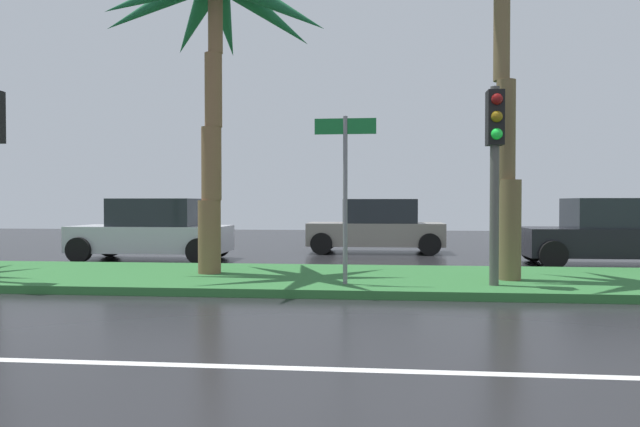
{
  "coord_description": "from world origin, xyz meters",
  "views": [
    {
      "loc": [
        0.35,
        -3.48,
        1.61
      ],
      "look_at": [
        -1.34,
        13.46,
        1.29
      ],
      "focal_mm": 32.26,
      "sensor_mm": 36.0,
      "label": 1
    }
  ],
  "objects_px": {
    "car_in_traffic_leading": "(153,231)",
    "car_in_traffic_second": "(377,227)",
    "palm_tree_centre_left": "(215,16)",
    "car_in_traffic_third": "(611,233)",
    "traffic_signal_median_right": "(495,149)",
    "street_name_sign": "(345,176)"
  },
  "relations": [
    {
      "from": "traffic_signal_median_right",
      "to": "car_in_traffic_second",
      "type": "xyz_separation_m",
      "value": [
        -2.07,
        8.18,
        -1.73
      ]
    },
    {
      "from": "car_in_traffic_second",
      "to": "palm_tree_centre_left",
      "type": "bearing_deg",
      "value": 64.73
    },
    {
      "from": "car_in_traffic_second",
      "to": "car_in_traffic_third",
      "type": "bearing_deg",
      "value": 152.08
    },
    {
      "from": "palm_tree_centre_left",
      "to": "car_in_traffic_third",
      "type": "height_order",
      "value": "palm_tree_centre_left"
    },
    {
      "from": "street_name_sign",
      "to": "car_in_traffic_third",
      "type": "distance_m",
      "value": 8.38
    },
    {
      "from": "street_name_sign",
      "to": "car_in_traffic_second",
      "type": "bearing_deg",
      "value": 86.17
    },
    {
      "from": "palm_tree_centre_left",
      "to": "traffic_signal_median_right",
      "type": "bearing_deg",
      "value": -12.58
    },
    {
      "from": "car_in_traffic_leading",
      "to": "car_in_traffic_third",
      "type": "height_order",
      "value": "same"
    },
    {
      "from": "traffic_signal_median_right",
      "to": "car_in_traffic_leading",
      "type": "bearing_deg",
      "value": 148.05
    },
    {
      "from": "car_in_traffic_second",
      "to": "traffic_signal_median_right",
      "type": "bearing_deg",
      "value": 104.19
    },
    {
      "from": "car_in_traffic_leading",
      "to": "traffic_signal_median_right",
      "type": "bearing_deg",
      "value": 148.05
    },
    {
      "from": "street_name_sign",
      "to": "car_in_traffic_leading",
      "type": "height_order",
      "value": "street_name_sign"
    },
    {
      "from": "palm_tree_centre_left",
      "to": "car_in_traffic_leading",
      "type": "height_order",
      "value": "palm_tree_centre_left"
    },
    {
      "from": "car_in_traffic_leading",
      "to": "car_in_traffic_third",
      "type": "distance_m",
      "value": 12.21
    },
    {
      "from": "car_in_traffic_leading",
      "to": "car_in_traffic_second",
      "type": "distance_m",
      "value": 6.92
    },
    {
      "from": "palm_tree_centre_left",
      "to": "traffic_signal_median_right",
      "type": "height_order",
      "value": "palm_tree_centre_left"
    },
    {
      "from": "street_name_sign",
      "to": "car_in_traffic_third",
      "type": "bearing_deg",
      "value": 37.96
    },
    {
      "from": "palm_tree_centre_left",
      "to": "car_in_traffic_second",
      "type": "bearing_deg",
      "value": 64.73
    },
    {
      "from": "traffic_signal_median_right",
      "to": "car_in_traffic_second",
      "type": "height_order",
      "value": "traffic_signal_median_right"
    },
    {
      "from": "traffic_signal_median_right",
      "to": "car_in_traffic_leading",
      "type": "distance_m",
      "value": 9.93
    },
    {
      "from": "traffic_signal_median_right",
      "to": "street_name_sign",
      "type": "bearing_deg",
      "value": -178.12
    },
    {
      "from": "palm_tree_centre_left",
      "to": "traffic_signal_median_right",
      "type": "xyz_separation_m",
      "value": [
        5.37,
        -1.2,
        -2.87
      ]
    }
  ]
}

